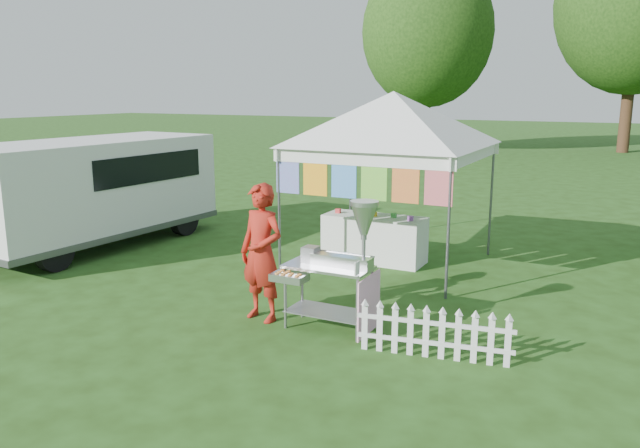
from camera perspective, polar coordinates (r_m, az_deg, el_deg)
The scene contains 9 objects.
ground at distance 8.15m, azimuth -2.55°, elevation -9.56°, with size 120.00×120.00×0.00m, color #244112.
canopy_main at distance 10.75m, azimuth 6.75°, elevation 11.91°, with size 4.24×4.24×3.45m.
tree_left at distance 32.22m, azimuth 9.80°, elevation 16.95°, with size 6.40×6.40×9.53m.
tree_mid at distance 34.83m, azimuth 27.02°, elevation 17.64°, with size 7.60×7.60×11.52m.
donut_cart at distance 7.76m, azimuth 1.94°, elevation -2.88°, with size 1.22×0.84×1.70m.
vendor at distance 8.24m, azimuth -5.35°, elevation -2.63°, with size 0.67×0.44×1.84m, color #AA2015.
cargo_van at distance 13.03m, azimuth -19.66°, elevation 3.06°, with size 2.32×5.12×2.08m.
picket_fence at distance 7.33m, azimuth 10.37°, elevation -9.90°, with size 1.78×0.32×0.56m.
display_table at distance 11.21m, azimuth 4.98°, elevation -1.34°, with size 1.80×0.70×0.82m, color white.
Camera 1 is at (3.77, -6.57, 3.00)m, focal length 35.00 mm.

